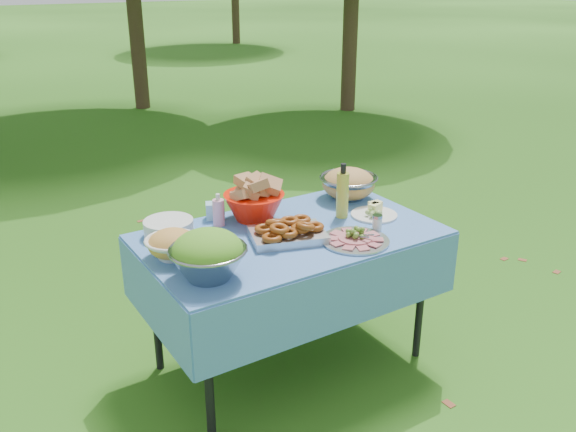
% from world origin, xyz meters
% --- Properties ---
extents(ground, '(80.00, 80.00, 0.00)m').
position_xyz_m(ground, '(0.00, 0.00, 0.00)').
color(ground, '#173A0A').
rests_on(ground, ground).
extents(picnic_table, '(1.46, 0.86, 0.76)m').
position_xyz_m(picnic_table, '(0.00, 0.00, 0.38)').
color(picnic_table, '#84C1FF').
rests_on(picnic_table, ground).
extents(salad_bowl, '(0.43, 0.43, 0.22)m').
position_xyz_m(salad_bowl, '(-0.55, -0.22, 0.87)').
color(salad_bowl, gray).
rests_on(salad_bowl, picnic_table).
extents(pasta_bowl_white, '(0.29, 0.29, 0.13)m').
position_xyz_m(pasta_bowl_white, '(-0.60, 0.05, 0.83)').
color(pasta_bowl_white, silver).
rests_on(pasta_bowl_white, picnic_table).
extents(plate_stack, '(0.25, 0.25, 0.08)m').
position_xyz_m(plate_stack, '(-0.52, 0.30, 0.80)').
color(plate_stack, silver).
rests_on(plate_stack, picnic_table).
extents(wipes_box, '(0.12, 0.10, 0.09)m').
position_xyz_m(wipes_box, '(-0.23, 0.37, 0.81)').
color(wipes_box, '#94D5EB').
rests_on(wipes_box, picnic_table).
extents(sanitizer_bottle, '(0.07, 0.07, 0.17)m').
position_xyz_m(sanitizer_bottle, '(-0.26, 0.28, 0.85)').
color(sanitizer_bottle, pink).
rests_on(sanitizer_bottle, picnic_table).
extents(bread_bowl, '(0.41, 0.41, 0.21)m').
position_xyz_m(bread_bowl, '(-0.06, 0.26, 0.87)').
color(bread_bowl, '#F91C07').
rests_on(bread_bowl, picnic_table).
extents(pasta_bowl_steel, '(0.41, 0.41, 0.17)m').
position_xyz_m(pasta_bowl_steel, '(0.56, 0.26, 0.85)').
color(pasta_bowl_steel, gray).
rests_on(pasta_bowl_steel, picnic_table).
extents(fried_tray, '(0.42, 0.35, 0.08)m').
position_xyz_m(fried_tray, '(-0.05, -0.06, 0.80)').
color(fried_tray, '#BCBCC1').
rests_on(fried_tray, picnic_table).
extents(charcuterie_platter, '(0.35, 0.35, 0.08)m').
position_xyz_m(charcuterie_platter, '(0.21, -0.25, 0.80)').
color(charcuterie_platter, '#9EA1A5').
rests_on(charcuterie_platter, picnic_table).
extents(oil_bottle, '(0.07, 0.07, 0.29)m').
position_xyz_m(oil_bottle, '(0.35, 0.04, 0.91)').
color(oil_bottle, gold).
rests_on(oil_bottle, picnic_table).
extents(cheese_plate, '(0.28, 0.28, 0.07)m').
position_xyz_m(cheese_plate, '(0.50, -0.04, 0.79)').
color(cheese_plate, silver).
rests_on(cheese_plate, picnic_table).
extents(shaker, '(0.06, 0.06, 0.08)m').
position_xyz_m(shaker, '(0.39, -0.20, 0.80)').
color(shaker, silver).
rests_on(shaker, picnic_table).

